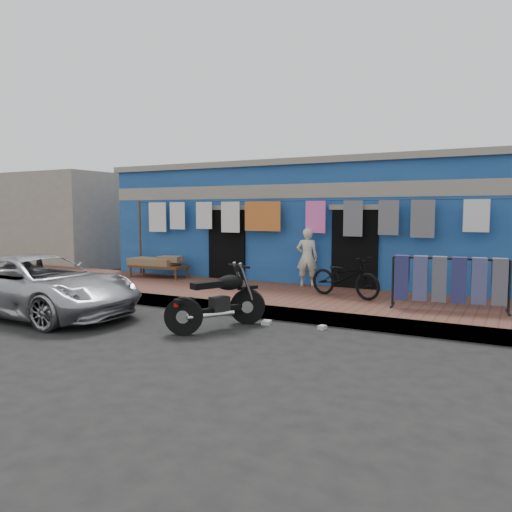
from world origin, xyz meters
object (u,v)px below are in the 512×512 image
Objects in this scene: seated_person at (307,257)px; motorcycle at (217,298)px; charpoy at (159,267)px; jeans_rack at (449,282)px; car at (38,285)px; bicycle at (345,272)px.

seated_person is 0.78× the size of motorcycle.
motorcycle is 5.40m from charpoy.
motorcycle is at bearing -145.36° from jeans_rack.
car is 6.19m from bicycle.
jeans_rack is (7.21, 3.11, 0.14)m from car.
seated_person reaches higher than charpoy.
seated_person is at bearing 157.24° from jeans_rack.
charpoy is at bearing 4.34° from car.
charpoy is (-5.52, 0.70, -0.25)m from bicycle.
car is 2.66× the size of bicycle.
car is 4.21m from charpoy.
seated_person is 4.27m from charpoy.
car is 5.94m from seated_person.
jeans_rack is at bearing -8.08° from charpoy.
car is 7.85m from jeans_rack.
motorcycle reaches higher than charpoy.
seated_person reaches higher than motorcycle.
motorcycle is at bearing -40.30° from charpoy.
jeans_rack is (7.61, -1.08, 0.22)m from charpoy.
seated_person is at bearing -41.42° from car.
bicycle reaches higher than car.
car is 3.78m from motorcycle.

